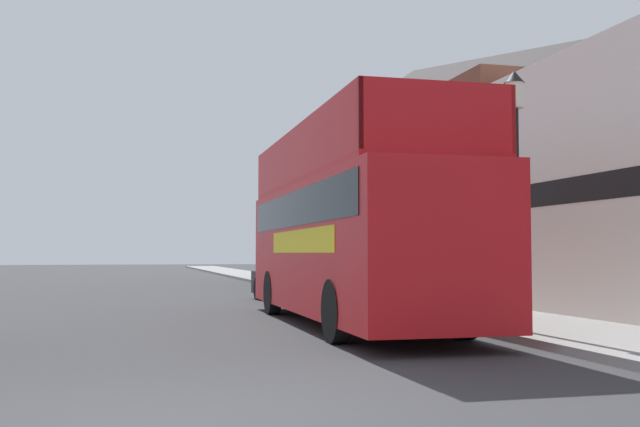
% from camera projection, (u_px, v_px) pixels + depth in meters
% --- Properties ---
extents(ground_plane, '(144.00, 144.00, 0.00)m').
position_uv_depth(ground_plane, '(133.00, 295.00, 26.47)').
color(ground_plane, '#333335').
extents(sidewalk, '(2.99, 108.00, 0.14)m').
position_uv_depth(sidewalk, '(356.00, 294.00, 25.43)').
color(sidewalk, gray).
rests_on(sidewalk, ground_plane).
extents(brick_terrace_rear, '(6.00, 24.40, 9.45)m').
position_uv_depth(brick_terrace_rear, '(414.00, 178.00, 32.40)').
color(brick_terrace_rear, brown).
rests_on(brick_terrace_rear, ground_plane).
extents(tour_bus, '(2.65, 9.98, 4.01)m').
position_uv_depth(tour_bus, '(351.00, 235.00, 15.41)').
color(tour_bus, red).
rests_on(tour_bus, ground_plane).
extents(parked_car_ahead_of_bus, '(2.01, 4.24, 1.39)m').
position_uv_depth(parked_car_ahead_of_bus, '(295.00, 280.00, 22.65)').
color(parked_car_ahead_of_bus, black).
rests_on(parked_car_ahead_of_bus, ground_plane).
extents(lamp_post_nearest, '(0.35, 0.35, 4.53)m').
position_uv_depth(lamp_post_nearest, '(515.00, 149.00, 13.04)').
color(lamp_post_nearest, black).
rests_on(lamp_post_nearest, sidewalk).
extents(lamp_post_second, '(0.35, 0.35, 5.03)m').
position_uv_depth(lamp_post_second, '(369.00, 180.00, 21.61)').
color(lamp_post_second, black).
rests_on(lamp_post_second, sidewalk).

